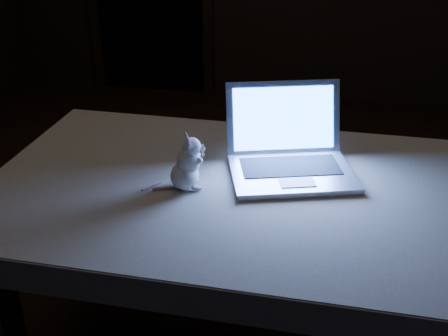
# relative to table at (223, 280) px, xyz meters

# --- Properties ---
(floor) EXTENTS (5.00, 5.00, 0.00)m
(floor) POSITION_rel_table_xyz_m (-0.06, 0.48, -0.38)
(floor) COLOR black
(floor) RESTS_ON ground
(table) EXTENTS (1.46, 0.96, 0.77)m
(table) POSITION_rel_table_xyz_m (0.00, 0.00, 0.00)
(table) COLOR black
(table) RESTS_ON floor
(tablecloth) EXTENTS (1.72, 1.33, 0.10)m
(tablecloth) POSITION_rel_table_xyz_m (-0.00, -0.02, 0.34)
(tablecloth) COLOR beige
(tablecloth) RESTS_ON table
(laptop) EXTENTS (0.48, 0.45, 0.27)m
(laptop) POSITION_rel_table_xyz_m (0.21, 0.09, 0.53)
(laptop) COLOR silver
(laptop) RESTS_ON tablecloth
(plush_mouse) EXTENTS (0.15, 0.15, 0.18)m
(plush_mouse) POSITION_rel_table_xyz_m (-0.12, -0.05, 0.48)
(plush_mouse) COLOR white
(plush_mouse) RESTS_ON tablecloth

